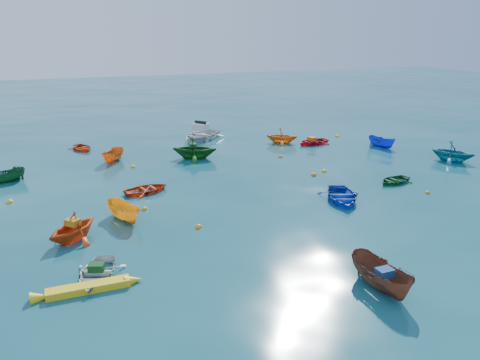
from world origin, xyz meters
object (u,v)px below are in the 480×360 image
object	(u,v)px
kayak_yellow	(89,291)
dinghy_blue_se	(341,200)
dinghy_white_near	(97,278)
motorboat_white	(201,139)

from	to	relation	value
kayak_yellow	dinghy_blue_se	bearing A→B (deg)	-71.16
dinghy_white_near	motorboat_white	distance (m)	24.59
kayak_yellow	motorboat_white	world-z (taller)	motorboat_white
kayak_yellow	motorboat_white	bearing A→B (deg)	-26.30
kayak_yellow	dinghy_white_near	bearing A→B (deg)	-22.62
dinghy_white_near	motorboat_white	size ratio (longest dim) A/B	0.61
dinghy_white_near	dinghy_blue_se	bearing A→B (deg)	35.78
dinghy_white_near	kayak_yellow	bearing A→B (deg)	-92.87
dinghy_white_near	motorboat_white	xyz separation A→B (m)	(10.72, 22.13, 0.00)
dinghy_blue_se	kayak_yellow	size ratio (longest dim) A/B	0.91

